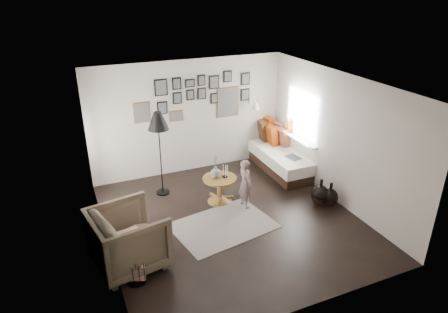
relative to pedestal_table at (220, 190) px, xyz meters
name	(u,v)px	position (x,y,z in m)	size (l,w,h in m)	color
ground	(232,220)	(-0.06, -0.74, -0.25)	(4.80, 4.80, 0.00)	black
wall_back	(189,117)	(-0.06, 1.66, 1.05)	(4.50, 4.50, 0.00)	#ABA196
wall_front	(312,229)	(-0.06, -3.14, 1.05)	(4.50, 4.50, 0.00)	#ABA196
wall_left	(101,181)	(-2.31, -0.74, 1.05)	(4.80, 4.80, 0.00)	#ABA196
wall_right	(337,139)	(2.19, -0.74, 1.05)	(4.80, 4.80, 0.00)	#ABA196
ceiling	(233,84)	(-0.06, -0.74, 2.35)	(4.80, 4.80, 0.00)	white
door_left	(94,165)	(-2.30, 0.46, 0.80)	(0.00, 2.14, 2.14)	white
window_right	(295,134)	(2.11, 0.60, 0.69)	(0.15, 1.32, 1.30)	white
gallery_wall	(200,97)	(0.23, 1.64, 1.50)	(2.74, 0.03, 1.08)	brown
wall_sconce	(255,106)	(1.49, 1.39, 1.22)	(0.18, 0.36, 0.16)	white
rug	(223,226)	(-0.29, -0.86, -0.24)	(1.78, 1.25, 0.01)	beige
pedestal_table	(220,190)	(0.00, 0.00, 0.00)	(0.68, 0.68, 0.53)	brown
vase	(216,171)	(-0.08, 0.02, 0.44)	(0.19, 0.19, 0.49)	black
candles	(225,171)	(0.11, 0.00, 0.41)	(0.12, 0.12, 0.25)	black
daybed	(279,153)	(1.94, 0.98, 0.09)	(0.96, 2.27, 1.08)	black
magazine_on_daybed	(293,157)	(1.92, 0.32, 0.26)	(0.24, 0.33, 0.02)	black
armchair	(129,238)	(-2.06, -1.26, 0.24)	(1.04, 1.07, 0.98)	brown
armchair_cushion	(128,237)	(-2.06, -1.21, 0.23)	(0.44, 0.44, 0.11)	white
floor_lamp	(158,124)	(-0.98, 0.79, 1.30)	(0.42, 0.42, 1.80)	black
magazine_basket	(136,271)	(-2.06, -1.69, -0.07)	(0.34, 0.34, 0.37)	black
demijohn_large	(320,195)	(1.79, -0.92, -0.03)	(0.37, 0.37, 0.56)	black
demijohn_small	(330,197)	(1.94, -1.04, -0.05)	(0.33, 0.33, 0.51)	black
child	(245,184)	(0.38, -0.38, 0.26)	(0.37, 0.24, 1.02)	#6E5757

